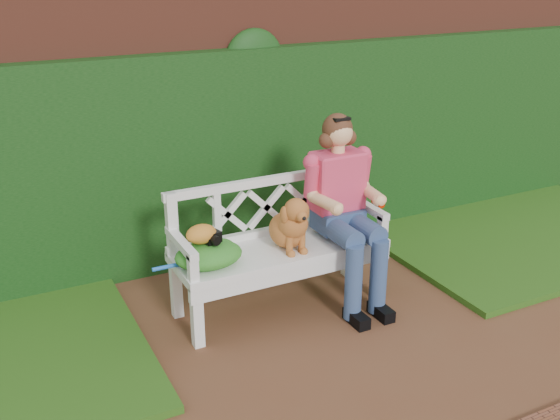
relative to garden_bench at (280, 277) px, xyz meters
name	(u,v)px	position (x,y,z in m)	size (l,w,h in m)	color
ground	(343,353)	(0.10, -0.71, -0.24)	(60.00, 60.00, 0.00)	brown
brick_wall	(225,120)	(0.10, 1.19, 0.86)	(10.00, 0.30, 2.20)	brown
ivy_hedge	(236,157)	(0.10, 0.97, 0.61)	(10.00, 0.18, 1.70)	#204919
grass_right	(516,232)	(2.50, 0.19, -0.21)	(2.60, 2.00, 0.05)	#1B3E15
garden_bench	(280,277)	(0.00, 0.00, 0.00)	(1.58, 0.60, 0.48)	white
seated_woman	(339,212)	(0.47, -0.02, 0.42)	(0.56, 0.74, 1.32)	red
dog	(289,221)	(0.04, -0.05, 0.44)	(0.27, 0.36, 0.40)	olive
tennis_racket	(209,258)	(-0.52, 0.02, 0.25)	(0.60, 0.25, 0.03)	silver
green_bag	(209,254)	(-0.55, -0.05, 0.32)	(0.45, 0.35, 0.15)	#31803E
camera_item	(212,237)	(-0.52, -0.04, 0.43)	(0.11, 0.08, 0.07)	black
baseball_glove	(201,234)	(-0.58, -0.03, 0.46)	(0.20, 0.15, 0.13)	#BF7524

